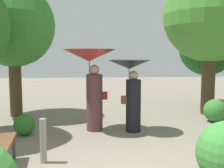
# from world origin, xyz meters

# --- Properties ---
(person_left) EXTENTS (1.35, 1.35, 2.11)m
(person_left) POSITION_xyz_m (-0.58, 3.33, 1.57)
(person_left) COLOR #563338
(person_left) RESTS_ON ground
(person_right) EXTENTS (1.08, 1.08, 1.84)m
(person_right) POSITION_xyz_m (0.43, 3.15, 1.28)
(person_right) COLOR black
(person_right) RESTS_ON ground
(tree_mid_left) EXTENTS (2.59, 2.59, 4.68)m
(tree_mid_left) POSITION_xyz_m (-2.98, 5.21, 3.11)
(tree_mid_left) COLOR #4C3823
(tree_mid_left) RESTS_ON ground
(tree_mid_right) EXTENTS (3.06, 3.06, 5.35)m
(tree_mid_right) POSITION_xyz_m (3.28, 5.04, 3.53)
(tree_mid_right) COLOR #4C3823
(tree_mid_right) RESTS_ON ground
(tree_far_back) EXTENTS (2.19, 2.19, 3.72)m
(tree_far_back) POSITION_xyz_m (4.00, 6.87, 2.43)
(tree_far_back) COLOR #42301E
(tree_far_back) RESTS_ON ground
(bush_path_right) EXTENTS (0.67, 0.67, 0.67)m
(bush_path_right) POSITION_xyz_m (3.04, 3.95, 0.34)
(bush_path_right) COLOR #387F33
(bush_path_right) RESTS_ON ground
(bush_far_side) EXTENTS (0.52, 0.52, 0.52)m
(bush_far_side) POSITION_xyz_m (-2.22, 3.01, 0.26)
(bush_far_side) COLOR #2D6B28
(bush_far_side) RESTS_ON ground
(path_marker_post) EXTENTS (0.12, 0.12, 0.82)m
(path_marker_post) POSITION_xyz_m (-1.46, 1.24, 0.41)
(path_marker_post) COLOR gray
(path_marker_post) RESTS_ON ground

